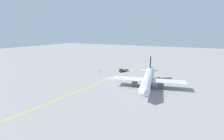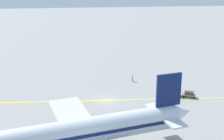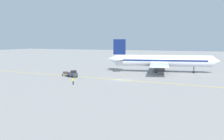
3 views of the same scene
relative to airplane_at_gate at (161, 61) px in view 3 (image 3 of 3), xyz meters
name	(u,v)px [view 3 (image 3 of 3)]	position (x,y,z in m)	size (l,w,h in m)	color
ground_plane	(121,80)	(19.90, -6.08, -3.71)	(400.00, 400.00, 0.00)	gray
apron_yellow_centreline	(121,80)	(19.90, -6.08, -3.71)	(0.40, 120.00, 0.01)	yellow
airplane_at_gate	(161,61)	(0.00, 0.00, 0.00)	(28.46, 35.27, 10.60)	silver
baggage_tug_dark	(73,74)	(20.58, -20.31, -2.81)	(2.69, 3.35, 2.11)	#333842
baggage_cart_trailing	(66,73)	(19.22, -23.31, -2.95)	(2.35, 2.95, 1.24)	gray
ground_crew_worker	(73,81)	(31.12, -13.73, -2.80)	(0.58, 0.26, 1.68)	#23232D
traffic_cone_near_nose	(114,69)	(-0.55, -16.74, -3.43)	(0.32, 0.32, 0.55)	orange
traffic_cone_mid_apron	(123,75)	(12.38, -8.44, -3.43)	(0.32, 0.32, 0.55)	orange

